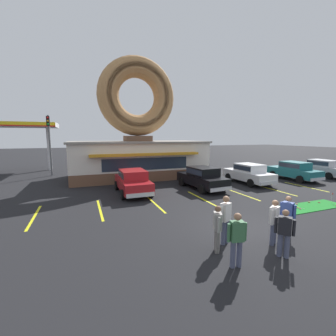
{
  "coord_description": "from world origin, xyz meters",
  "views": [
    {
      "loc": [
        -6.22,
        -6.82,
        3.76
      ],
      "look_at": [
        -1.66,
        5.0,
        2.0
      ],
      "focal_mm": 24.0,
      "sensor_mm": 36.0,
      "label": 1
    }
  ],
  "objects_px": {
    "golf_ball": "(304,209)",
    "pedestrian_blue_sweater_man": "(225,217)",
    "car_red": "(133,181)",
    "traffic_light_pole": "(49,137)",
    "pedestrian_beanie_man": "(274,220)",
    "putting_flag_pin": "(332,195)",
    "pedestrian_crossing_woman": "(237,238)",
    "car_black": "(202,177)",
    "car_white": "(248,173)",
    "pedestrian_leather_jacket_man": "(288,214)",
    "trash_bin": "(200,172)",
    "car_teal": "(294,170)",
    "car_silver": "(321,167)",
    "pedestrian_hooded_kid": "(217,227)",
    "pedestrian_clipboard_woman": "(284,231)"
  },
  "relations": [
    {
      "from": "traffic_light_pole",
      "to": "pedestrian_beanie_man",
      "type": "bearing_deg",
      "value": -64.24
    },
    {
      "from": "putting_flag_pin",
      "to": "pedestrian_crossing_woman",
      "type": "relative_size",
      "value": 0.34
    },
    {
      "from": "car_teal",
      "to": "pedestrian_leather_jacket_man",
      "type": "height_order",
      "value": "car_teal"
    },
    {
      "from": "car_red",
      "to": "traffic_light_pole",
      "type": "xyz_separation_m",
      "value": [
        -5.9,
        9.7,
        2.84
      ]
    },
    {
      "from": "car_red",
      "to": "pedestrian_clipboard_woman",
      "type": "bearing_deg",
      "value": -74.5
    },
    {
      "from": "car_teal",
      "to": "pedestrian_blue_sweater_man",
      "type": "distance_m",
      "value": 15.05
    },
    {
      "from": "putting_flag_pin",
      "to": "pedestrian_hooded_kid",
      "type": "bearing_deg",
      "value": -165.73
    },
    {
      "from": "car_silver",
      "to": "car_black",
      "type": "bearing_deg",
      "value": -178.18
    },
    {
      "from": "car_teal",
      "to": "pedestrian_leather_jacket_man",
      "type": "distance_m",
      "value": 13.12
    },
    {
      "from": "putting_flag_pin",
      "to": "pedestrian_leather_jacket_man",
      "type": "xyz_separation_m",
      "value": [
        -6.11,
        -2.29,
        0.42
      ]
    },
    {
      "from": "pedestrian_blue_sweater_man",
      "to": "pedestrian_clipboard_woman",
      "type": "distance_m",
      "value": 1.85
    },
    {
      "from": "traffic_light_pole",
      "to": "pedestrian_leather_jacket_man",
      "type": "bearing_deg",
      "value": -61.35
    },
    {
      "from": "car_black",
      "to": "trash_bin",
      "type": "bearing_deg",
      "value": 62.16
    },
    {
      "from": "car_black",
      "to": "trash_bin",
      "type": "xyz_separation_m",
      "value": [
        2.07,
        3.92,
        -0.37
      ]
    },
    {
      "from": "pedestrian_blue_sweater_man",
      "to": "car_white",
      "type": "bearing_deg",
      "value": 45.51
    },
    {
      "from": "pedestrian_clipboard_woman",
      "to": "pedestrian_crossing_woman",
      "type": "relative_size",
      "value": 0.95
    },
    {
      "from": "golf_ball",
      "to": "car_red",
      "type": "distance_m",
      "value": 10.07
    },
    {
      "from": "pedestrian_hooded_kid",
      "to": "car_teal",
      "type": "bearing_deg",
      "value": 31.89
    },
    {
      "from": "pedestrian_blue_sweater_man",
      "to": "pedestrian_beanie_man",
      "type": "height_order",
      "value": "pedestrian_blue_sweater_man"
    },
    {
      "from": "golf_ball",
      "to": "pedestrian_blue_sweater_man",
      "type": "bearing_deg",
      "value": -164.67
    },
    {
      "from": "car_red",
      "to": "pedestrian_hooded_kid",
      "type": "distance_m",
      "value": 8.67
    },
    {
      "from": "pedestrian_clipboard_woman",
      "to": "traffic_light_pole",
      "type": "distance_m",
      "value": 21.37
    },
    {
      "from": "car_white",
      "to": "traffic_light_pole",
      "type": "relative_size",
      "value": 0.79
    },
    {
      "from": "pedestrian_leather_jacket_man",
      "to": "pedestrian_beanie_man",
      "type": "height_order",
      "value": "pedestrian_beanie_man"
    },
    {
      "from": "pedestrian_clipboard_woman",
      "to": "traffic_light_pole",
      "type": "bearing_deg",
      "value": 113.9
    },
    {
      "from": "car_teal",
      "to": "trash_bin",
      "type": "relative_size",
      "value": 4.72
    },
    {
      "from": "pedestrian_beanie_man",
      "to": "car_silver",
      "type": "bearing_deg",
      "value": 30.31
    },
    {
      "from": "pedestrian_beanie_man",
      "to": "trash_bin",
      "type": "relative_size",
      "value": 1.64
    },
    {
      "from": "car_red",
      "to": "car_black",
      "type": "bearing_deg",
      "value": -5.1
    },
    {
      "from": "car_red",
      "to": "trash_bin",
      "type": "distance_m",
      "value": 7.88
    },
    {
      "from": "car_silver",
      "to": "pedestrian_blue_sweater_man",
      "type": "height_order",
      "value": "pedestrian_blue_sweater_man"
    },
    {
      "from": "car_white",
      "to": "pedestrian_beanie_man",
      "type": "distance_m",
      "value": 10.88
    },
    {
      "from": "pedestrian_crossing_woman",
      "to": "traffic_light_pole",
      "type": "height_order",
      "value": "traffic_light_pole"
    },
    {
      "from": "car_red",
      "to": "pedestrian_beanie_man",
      "type": "relative_size",
      "value": 2.85
    },
    {
      "from": "car_white",
      "to": "putting_flag_pin",
      "type": "bearing_deg",
      "value": -83.6
    },
    {
      "from": "car_red",
      "to": "pedestrian_clipboard_woman",
      "type": "height_order",
      "value": "car_red"
    },
    {
      "from": "putting_flag_pin",
      "to": "pedestrian_crossing_woman",
      "type": "height_order",
      "value": "pedestrian_crossing_woman"
    },
    {
      "from": "putting_flag_pin",
      "to": "pedestrian_leather_jacket_man",
      "type": "relative_size",
      "value": 0.35
    },
    {
      "from": "car_black",
      "to": "pedestrian_crossing_woman",
      "type": "distance_m",
      "value": 9.99
    },
    {
      "from": "car_white",
      "to": "pedestrian_leather_jacket_man",
      "type": "relative_size",
      "value": 2.93
    },
    {
      "from": "car_white",
      "to": "pedestrian_beanie_man",
      "type": "xyz_separation_m",
      "value": [
        -6.42,
        -8.78,
        0.01
      ]
    },
    {
      "from": "car_silver",
      "to": "traffic_light_pole",
      "type": "relative_size",
      "value": 0.79
    },
    {
      "from": "pedestrian_blue_sweater_man",
      "to": "trash_bin",
      "type": "bearing_deg",
      "value": 64.56
    },
    {
      "from": "car_red",
      "to": "pedestrian_crossing_woman",
      "type": "height_order",
      "value": "pedestrian_crossing_woman"
    },
    {
      "from": "pedestrian_blue_sweater_man",
      "to": "car_silver",
      "type": "bearing_deg",
      "value": 26.17
    },
    {
      "from": "car_black",
      "to": "pedestrian_crossing_woman",
      "type": "height_order",
      "value": "pedestrian_crossing_woman"
    },
    {
      "from": "car_black",
      "to": "traffic_light_pole",
      "type": "height_order",
      "value": "traffic_light_pole"
    },
    {
      "from": "car_teal",
      "to": "car_silver",
      "type": "bearing_deg",
      "value": 4.15
    },
    {
      "from": "pedestrian_clipboard_woman",
      "to": "traffic_light_pole",
      "type": "xyz_separation_m",
      "value": [
        -8.58,
        19.36,
        2.86
      ]
    },
    {
      "from": "pedestrian_blue_sweater_man",
      "to": "pedestrian_clipboard_woman",
      "type": "bearing_deg",
      "value": -50.05
    }
  ]
}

